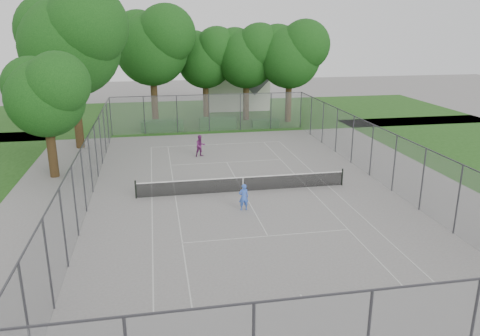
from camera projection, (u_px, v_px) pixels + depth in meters
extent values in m
plane|color=slate|center=(243.00, 191.00, 28.56)|extent=(120.00, 120.00, 0.00)
cube|color=#1F4A15|center=(200.00, 114.00, 52.98)|extent=(60.00, 20.00, 0.00)
cube|color=beige|center=(303.00, 299.00, 17.39)|extent=(10.97, 0.06, 0.01)
cube|color=beige|center=(217.00, 144.00, 39.72)|extent=(10.97, 0.06, 0.01)
cube|color=beige|center=(152.00, 197.00, 27.60)|extent=(0.06, 23.77, 0.01)
cube|color=beige|center=(328.00, 186.00, 29.51)|extent=(0.06, 23.77, 0.01)
cube|color=beige|center=(175.00, 196.00, 27.84)|extent=(0.06, 23.77, 0.01)
cube|color=beige|center=(307.00, 187.00, 29.27)|extent=(0.06, 23.77, 0.01)
cube|color=beige|center=(268.00, 236.00, 22.54)|extent=(8.23, 0.06, 0.01)
cube|color=beige|center=(227.00, 162.00, 34.57)|extent=(8.23, 0.06, 0.01)
cube|color=beige|center=(243.00, 191.00, 28.55)|extent=(0.06, 12.80, 0.01)
cube|color=beige|center=(302.00, 297.00, 17.53)|extent=(0.06, 0.30, 0.01)
cube|color=beige|center=(217.00, 145.00, 39.58)|extent=(0.06, 0.30, 0.01)
cylinder|color=black|center=(136.00, 189.00, 27.28)|extent=(0.10, 0.10, 1.10)
cylinder|color=black|center=(342.00, 177.00, 29.51)|extent=(0.10, 0.10, 1.10)
cube|color=black|center=(243.00, 185.00, 28.42)|extent=(12.67, 0.01, 0.86)
cube|color=white|center=(243.00, 177.00, 28.29)|extent=(12.77, 0.03, 0.06)
cube|color=white|center=(243.00, 185.00, 28.43)|extent=(0.05, 0.02, 0.88)
cylinder|color=#38383D|center=(111.00, 117.00, 42.44)|extent=(0.08, 0.08, 3.50)
cylinder|color=#38383D|center=(301.00, 110.00, 45.58)|extent=(0.08, 0.08, 3.50)
cube|color=slate|center=(209.00, 113.00, 44.01)|extent=(18.00, 0.02, 3.50)
cube|color=slate|center=(87.00, 172.00, 26.47)|extent=(0.02, 34.00, 3.50)
cube|color=slate|center=(382.00, 157.00, 29.61)|extent=(0.02, 34.00, 3.50)
cube|color=#38383D|center=(372.00, 290.00, 11.55)|extent=(18.00, 0.05, 0.05)
cube|color=#38383D|center=(209.00, 95.00, 43.49)|extent=(18.00, 0.05, 0.05)
cube|color=#38383D|center=(84.00, 142.00, 25.96)|extent=(0.05, 34.00, 0.05)
cube|color=#38383D|center=(385.00, 130.00, 29.09)|extent=(0.05, 34.00, 0.05)
cylinder|color=#322312|center=(155.00, 100.00, 46.90)|extent=(0.66, 0.66, 4.98)
sphere|color=#103B10|center=(152.00, 49.00, 45.44)|extent=(7.08, 7.08, 7.08)
sphere|color=#103B10|center=(166.00, 34.00, 44.27)|extent=(5.66, 5.66, 5.66)
sphere|color=#103B10|center=(138.00, 38.00, 45.74)|extent=(5.31, 5.31, 5.31)
cylinder|color=#322312|center=(206.00, 99.00, 50.28)|extent=(0.62, 0.62, 4.10)
sphere|color=#103B10|center=(205.00, 60.00, 49.08)|extent=(5.82, 5.82, 5.82)
sphere|color=#103B10|center=(217.00, 49.00, 48.11)|extent=(4.66, 4.66, 4.66)
sphere|color=#103B10|center=(194.00, 52.00, 49.32)|extent=(4.37, 4.37, 4.37)
cylinder|color=#322312|center=(246.00, 100.00, 49.43)|extent=(0.63, 0.63, 4.24)
sphere|color=#103B10|center=(246.00, 59.00, 48.18)|extent=(6.03, 6.03, 6.03)
sphere|color=#103B10|center=(260.00, 47.00, 47.19)|extent=(4.82, 4.82, 4.82)
sphere|color=#103B10|center=(235.00, 50.00, 48.44)|extent=(4.52, 4.52, 4.52)
cylinder|color=#322312|center=(288.00, 101.00, 48.41)|extent=(0.63, 0.63, 4.39)
sphere|color=#103B10|center=(290.00, 57.00, 47.12)|extent=(6.24, 6.24, 6.24)
sphere|color=#103B10|center=(305.00, 45.00, 46.09)|extent=(4.99, 4.99, 4.99)
sphere|color=#103B10|center=(277.00, 48.00, 47.39)|extent=(4.68, 4.68, 4.68)
cylinder|color=#322312|center=(77.00, 115.00, 37.94)|extent=(0.68, 0.68, 5.42)
sphere|color=#103B10|center=(70.00, 46.00, 36.34)|extent=(7.71, 7.71, 7.71)
sphere|color=#103B10|center=(87.00, 26.00, 35.07)|extent=(6.17, 6.17, 6.17)
sphere|color=#103B10|center=(53.00, 31.00, 36.67)|extent=(5.78, 5.78, 5.78)
cylinder|color=#322312|center=(52.00, 151.00, 30.85)|extent=(0.60, 0.60, 3.51)
sphere|color=#103B10|center=(46.00, 98.00, 29.82)|extent=(5.00, 5.00, 5.00)
sphere|color=#103B10|center=(58.00, 83.00, 28.99)|extent=(4.00, 4.00, 4.00)
sphere|color=#103B10|center=(32.00, 85.00, 30.03)|extent=(3.75, 3.75, 3.75)
cube|color=#184A18|center=(162.00, 125.00, 44.75)|extent=(4.01, 1.20, 1.00)
cube|color=#184A18|center=(218.00, 123.00, 45.56)|extent=(3.56, 1.02, 1.12)
cube|color=#184A18|center=(265.00, 123.00, 46.15)|extent=(2.67, 0.98, 0.80)
cube|color=silver|center=(235.00, 85.00, 56.33)|extent=(7.32, 5.49, 5.49)
cube|color=#424145|center=(235.00, 62.00, 55.52)|extent=(7.25, 5.68, 7.25)
imported|color=blue|center=(244.00, 197.00, 25.53)|extent=(0.57, 0.39, 1.50)
imported|color=#6B2361|center=(200.00, 146.00, 35.93)|extent=(0.96, 0.85, 1.66)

